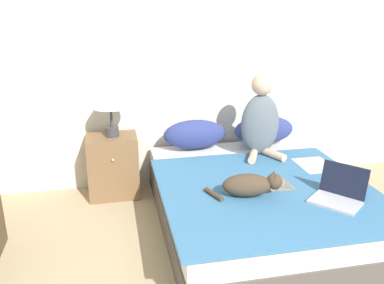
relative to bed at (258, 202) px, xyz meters
The scene contains 9 objects.
wall_back 1.52m from the bed, 97.12° to the left, with size 5.38×0.05×2.55m.
bed is the anchor object (origin of this frame).
pillow_near 0.98m from the bed, 113.20° to the left, with size 0.62×0.27×0.28m.
pillow_far 0.98m from the bed, 66.86° to the left, with size 0.62×0.27×0.28m.
person_sitting 0.80m from the bed, 69.84° to the left, with size 0.37×0.36×0.77m.
cat_tabby 0.44m from the bed, 122.53° to the right, with size 0.56×0.25×0.19m.
laptop_open 0.69m from the bed, 48.61° to the right, with size 0.44×0.44×0.25m.
nightstand 1.43m from the bed, 144.77° to the left, with size 0.47×0.37×0.60m.
table_lamp 1.61m from the bed, 144.51° to the left, with size 0.33×0.33×0.51m.
Camera 1 is at (-1.02, -0.69, 1.79)m, focal length 38.00 mm.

